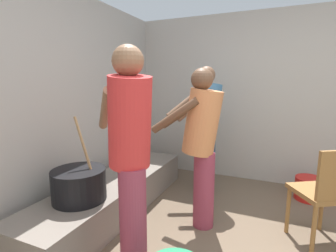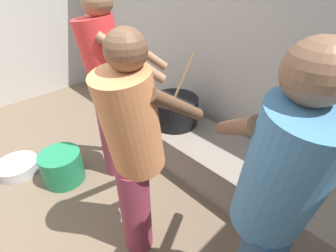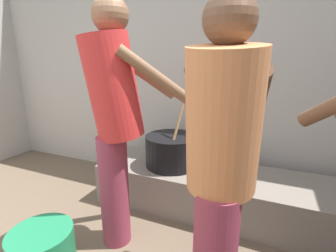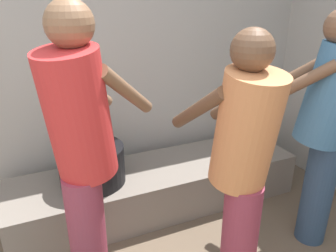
{
  "view_description": "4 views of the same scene",
  "coord_description": "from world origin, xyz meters",
  "px_view_note": "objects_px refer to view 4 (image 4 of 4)",
  "views": [
    {
      "loc": [
        -1.46,
        0.2,
        1.38
      ],
      "look_at": [
        0.78,
        1.17,
        0.97
      ],
      "focal_mm": 27.1,
      "sensor_mm": 36.0,
      "label": 1
    },
    {
      "loc": [
        1.71,
        0.2,
        1.73
      ],
      "look_at": [
        0.47,
        1.39,
        0.61
      ],
      "focal_mm": 26.61,
      "sensor_mm": 36.0,
      "label": 2
    },
    {
      "loc": [
        0.94,
        -0.12,
        1.26
      ],
      "look_at": [
        0.39,
        1.19,
        0.88
      ],
      "focal_mm": 25.74,
      "sensor_mm": 36.0,
      "label": 3
    },
    {
      "loc": [
        -0.16,
        -0.38,
        1.66
      ],
      "look_at": [
        0.4,
        0.91,
        1.08
      ],
      "focal_mm": 35.38,
      "sensor_mm": 36.0,
      "label": 4
    }
  ],
  "objects_px": {
    "cooking_pot_main": "(92,165)",
    "cook_in_red_shirt": "(82,148)",
    "cook_in_orange_shirt": "(243,160)",
    "cook_in_blue_shirt": "(326,121)"
  },
  "relations": [
    {
      "from": "cook_in_red_shirt",
      "to": "cooking_pot_main",
      "type": "bearing_deg",
      "value": 77.36
    },
    {
      "from": "cooking_pot_main",
      "to": "cook_in_red_shirt",
      "type": "xyz_separation_m",
      "value": [
        -0.14,
        -0.63,
        0.45
      ]
    },
    {
      "from": "cooking_pot_main",
      "to": "cook_in_blue_shirt",
      "type": "distance_m",
      "value": 1.6
    },
    {
      "from": "cooking_pot_main",
      "to": "cook_in_red_shirt",
      "type": "distance_m",
      "value": 0.78
    },
    {
      "from": "cook_in_orange_shirt",
      "to": "cooking_pot_main",
      "type": "bearing_deg",
      "value": 122.69
    },
    {
      "from": "cooking_pot_main",
      "to": "cook_in_blue_shirt",
      "type": "relative_size",
      "value": 0.46
    },
    {
      "from": "cook_in_blue_shirt",
      "to": "cook_in_orange_shirt",
      "type": "xyz_separation_m",
      "value": [
        -0.74,
        -0.16,
        -0.04
      ]
    },
    {
      "from": "cook_in_blue_shirt",
      "to": "cook_in_orange_shirt",
      "type": "distance_m",
      "value": 0.76
    },
    {
      "from": "cook_in_blue_shirt",
      "to": "cook_in_red_shirt",
      "type": "height_order",
      "value": "cook_in_red_shirt"
    },
    {
      "from": "cook_in_red_shirt",
      "to": "cook_in_orange_shirt",
      "type": "distance_m",
      "value": 0.81
    }
  ]
}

